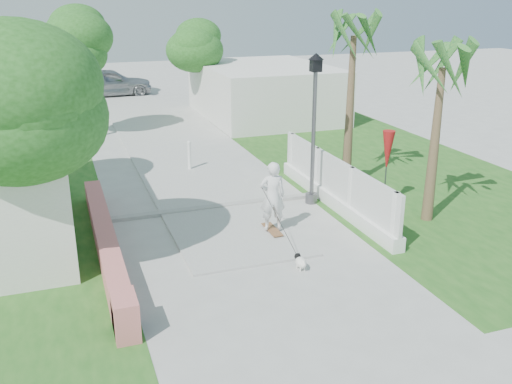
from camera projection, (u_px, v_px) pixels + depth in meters
name	position (u px, v px, depth m)	size (l,w,h in m)	color
ground	(294.00, 309.00, 11.46)	(90.00, 90.00, 0.00)	#B7B7B2
path_strip	(141.00, 116.00, 29.25)	(3.20, 36.00, 0.06)	#B7B7B2
curb	(214.00, 207.00, 16.79)	(6.50, 0.25, 0.10)	#999993
grass_right	(385.00, 167.00, 20.78)	(8.00, 20.00, 0.01)	#23591C
pink_wall	(107.00, 248.00, 13.48)	(0.45, 8.20, 0.80)	#C76669
lattice_fence	(334.00, 189.00, 16.81)	(0.35, 7.00, 1.50)	white
building_right	(264.00, 91.00, 28.94)	(6.00, 8.00, 2.60)	silver
street_lamp	(314.00, 124.00, 16.47)	(0.44, 0.44, 4.44)	#59595E
bollard	(189.00, 155.00, 20.23)	(0.14, 0.14, 1.09)	white
patio_umbrella	(388.00, 152.00, 16.42)	(0.36, 0.36, 2.30)	#59595E
tree_left_near	(35.00, 108.00, 11.44)	(3.60, 3.60, 5.28)	#4C3826
tree_left_mid	(1.00, 87.00, 16.13)	(3.20, 3.20, 4.85)	#4C3826
tree_path_left	(78.00, 49.00, 23.48)	(3.40, 3.40, 5.23)	#4C3826
tree_path_right	(200.00, 45.00, 29.10)	(3.00, 3.00, 4.79)	#4C3826
tree_path_far	(72.00, 34.00, 32.45)	(3.20, 3.20, 5.17)	#4C3826
palm_far	(353.00, 46.00, 17.21)	(1.80, 1.80, 5.30)	brown
palm_near	(442.00, 77.00, 14.70)	(1.80, 1.80, 4.70)	brown
skateboarder	(275.00, 204.00, 14.47)	(0.74, 2.51, 1.96)	brown
dog	(300.00, 262.00, 13.06)	(0.24, 0.51, 0.35)	white
parked_car	(109.00, 82.00, 34.72)	(2.02, 5.03, 1.71)	#A7ABAF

